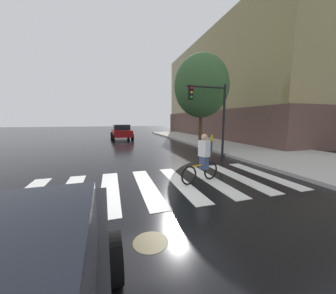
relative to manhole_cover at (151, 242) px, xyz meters
The scene contains 10 objects.
ground_plane 2.87m from the manhole_cover, 80.66° to the left, with size 120.00×120.00×0.00m, color black.
sidewalk 9.64m from the manhole_cover, 17.11° to the left, with size 6.50×50.00×0.15m, color #B2AFA8.
crosswalk_stripes 3.02m from the manhole_cover, 69.78° to the left, with size 8.76×3.70×0.01m.
manhole_cover is the anchor object (origin of this frame).
sedan_mid 18.79m from the manhole_cover, 88.50° to the left, with size 2.41×4.83×1.64m.
cyclist 3.78m from the manhole_cover, 48.34° to the left, with size 1.65×0.58×1.69m.
traffic_light_near 8.87m from the manhole_cover, 53.45° to the left, with size 2.47×0.28×4.20m.
fire_hydrant 13.48m from the manhole_cover, 55.55° to the left, with size 0.33×0.22×0.78m.
street_tree_near 11.33m from the manhole_cover, 58.80° to the left, with size 3.68×3.68×6.55m.
corner_building 26.23m from the manhole_cover, 46.40° to the left, with size 14.95×24.71×12.15m.
Camera 1 is at (-1.06, -5.86, 2.18)m, focal length 19.99 mm.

